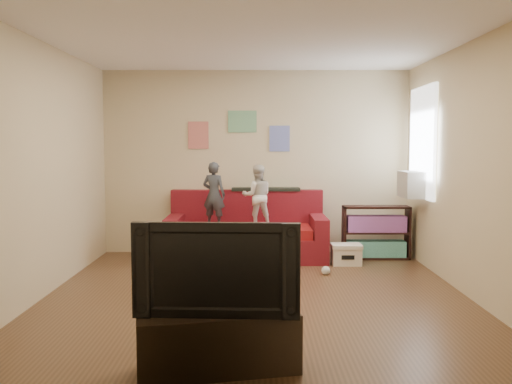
{
  "coord_description": "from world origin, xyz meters",
  "views": [
    {
      "loc": [
        -0.01,
        -5.96,
        1.62
      ],
      "look_at": [
        0.0,
        0.8,
        1.05
      ],
      "focal_mm": 40.0,
      "sensor_mm": 36.0,
      "label": 1
    }
  ],
  "objects_px": {
    "child_a": "(214,195)",
    "tv_stand": "(218,343)",
    "bookshelf": "(376,235)",
    "coffee_table": "(212,256)",
    "television": "(218,267)",
    "file_box": "(346,254)",
    "sofa": "(247,235)",
    "child_b": "(257,196)"
  },
  "relations": [
    {
      "from": "file_box",
      "to": "coffee_table",
      "type": "bearing_deg",
      "value": -143.78
    },
    {
      "from": "child_a",
      "to": "tv_stand",
      "type": "relative_size",
      "value": 0.8
    },
    {
      "from": "television",
      "to": "sofa",
      "type": "bearing_deg",
      "value": 90.69
    },
    {
      "from": "tv_stand",
      "to": "television",
      "type": "height_order",
      "value": "television"
    },
    {
      "from": "file_box",
      "to": "tv_stand",
      "type": "height_order",
      "value": "tv_stand"
    },
    {
      "from": "child_b",
      "to": "bookshelf",
      "type": "xyz_separation_m",
      "value": [
        1.68,
        0.13,
        -0.57
      ]
    },
    {
      "from": "child_b",
      "to": "bookshelf",
      "type": "distance_m",
      "value": 1.78
    },
    {
      "from": "file_box",
      "to": "tv_stand",
      "type": "relative_size",
      "value": 0.35
    },
    {
      "from": "bookshelf",
      "to": "file_box",
      "type": "relative_size",
      "value": 2.33
    },
    {
      "from": "sofa",
      "to": "coffee_table",
      "type": "distance_m",
      "value": 1.76
    },
    {
      "from": "coffee_table",
      "to": "tv_stand",
      "type": "relative_size",
      "value": 0.83
    },
    {
      "from": "child_a",
      "to": "television",
      "type": "bearing_deg",
      "value": 115.43
    },
    {
      "from": "child_a",
      "to": "television",
      "type": "distance_m",
      "value": 3.94
    },
    {
      "from": "child_b",
      "to": "television",
      "type": "xyz_separation_m",
      "value": [
        -0.29,
        -3.92,
        -0.14
      ]
    },
    {
      "from": "child_a",
      "to": "file_box",
      "type": "xyz_separation_m",
      "value": [
        1.8,
        -0.29,
        -0.78
      ]
    },
    {
      "from": "coffee_table",
      "to": "bookshelf",
      "type": "height_order",
      "value": "bookshelf"
    },
    {
      "from": "sofa",
      "to": "child_a",
      "type": "distance_m",
      "value": 0.77
    },
    {
      "from": "coffee_table",
      "to": "television",
      "type": "xyz_separation_m",
      "value": [
        0.22,
        -2.37,
        0.39
      ]
    },
    {
      "from": "television",
      "to": "file_box",
      "type": "bearing_deg",
      "value": 70.36
    },
    {
      "from": "child_a",
      "to": "tv_stand",
      "type": "xyz_separation_m",
      "value": [
        0.31,
        -3.92,
        -0.71
      ]
    },
    {
      "from": "sofa",
      "to": "file_box",
      "type": "distance_m",
      "value": 1.44
    },
    {
      "from": "file_box",
      "to": "tv_stand",
      "type": "distance_m",
      "value": 3.92
    },
    {
      "from": "coffee_table",
      "to": "television",
      "type": "distance_m",
      "value": 2.42
    },
    {
      "from": "sofa",
      "to": "coffee_table",
      "type": "height_order",
      "value": "sofa"
    },
    {
      "from": "sofa",
      "to": "television",
      "type": "bearing_deg",
      "value": -92.0
    },
    {
      "from": "child_b",
      "to": "bookshelf",
      "type": "bearing_deg",
      "value": 177.75
    },
    {
      "from": "tv_stand",
      "to": "television",
      "type": "distance_m",
      "value": 0.55
    },
    {
      "from": "file_box",
      "to": "tv_stand",
      "type": "bearing_deg",
      "value": -112.32
    },
    {
      "from": "sofa",
      "to": "child_b",
      "type": "relative_size",
      "value": 2.55
    },
    {
      "from": "child_b",
      "to": "tv_stand",
      "type": "height_order",
      "value": "child_b"
    },
    {
      "from": "bookshelf",
      "to": "child_b",
      "type": "bearing_deg",
      "value": -175.75
    },
    {
      "from": "coffee_table",
      "to": "file_box",
      "type": "bearing_deg",
      "value": 36.22
    },
    {
      "from": "coffee_table",
      "to": "bookshelf",
      "type": "distance_m",
      "value": 2.76
    },
    {
      "from": "child_a",
      "to": "bookshelf",
      "type": "bearing_deg",
      "value": -155.95
    },
    {
      "from": "television",
      "to": "child_a",
      "type": "bearing_deg",
      "value": 97.2
    },
    {
      "from": "coffee_table",
      "to": "tv_stand",
      "type": "height_order",
      "value": "tv_stand"
    },
    {
      "from": "bookshelf",
      "to": "sofa",
      "type": "bearing_deg",
      "value": 178.41
    },
    {
      "from": "coffee_table",
      "to": "tv_stand",
      "type": "distance_m",
      "value": 2.39
    },
    {
      "from": "child_a",
      "to": "bookshelf",
      "type": "height_order",
      "value": "child_a"
    },
    {
      "from": "tv_stand",
      "to": "coffee_table",
      "type": "bearing_deg",
      "value": 83.44
    },
    {
      "from": "tv_stand",
      "to": "television",
      "type": "bearing_deg",
      "value": 0.0
    },
    {
      "from": "tv_stand",
      "to": "television",
      "type": "relative_size",
      "value": 0.99
    }
  ]
}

